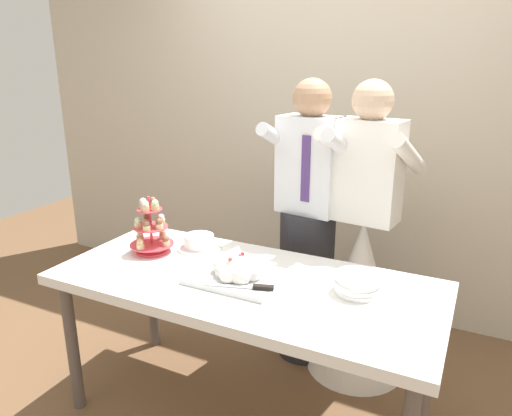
{
  "coord_description": "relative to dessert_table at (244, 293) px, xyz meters",
  "views": [
    {
      "loc": [
        0.94,
        -1.77,
        1.74
      ],
      "look_at": [
        -0.01,
        0.15,
        1.07
      ],
      "focal_mm": 33.15,
      "sensor_mm": 36.0,
      "label": 1
    }
  ],
  "objects": [
    {
      "name": "ground_plane",
      "position": [
        0.0,
        0.0,
        -0.7
      ],
      "size": [
        8.0,
        8.0,
        0.0
      ],
      "primitive_type": "plane",
      "color": "brown"
    },
    {
      "name": "rear_wall",
      "position": [
        0.0,
        1.42,
        0.75
      ],
      "size": [
        5.2,
        0.1,
        2.9
      ],
      "primitive_type": "cube",
      "color": "beige",
      "rests_on": "ground_plane"
    },
    {
      "name": "dessert_table",
      "position": [
        0.0,
        0.0,
        0.0
      ],
      "size": [
        1.8,
        0.8,
        0.78
      ],
      "color": "white",
      "rests_on": "ground_plane"
    },
    {
      "name": "cupcake_stand",
      "position": [
        -0.58,
        0.07,
        0.2
      ],
      "size": [
        0.23,
        0.23,
        0.31
      ],
      "color": "#D83F4C",
      "rests_on": "dessert_table"
    },
    {
      "name": "main_cake_tray",
      "position": [
        -0.02,
        -0.03,
        0.12
      ],
      "size": [
        0.43,
        0.31,
        0.13
      ],
      "color": "silver",
      "rests_on": "dessert_table"
    },
    {
      "name": "plate_stack",
      "position": [
        0.51,
        0.09,
        0.12
      ],
      "size": [
        0.2,
        0.2,
        0.09
      ],
      "color": "white",
      "rests_on": "dessert_table"
    },
    {
      "name": "round_cake",
      "position": [
        -0.39,
        0.22,
        0.11
      ],
      "size": [
        0.24,
        0.24,
        0.08
      ],
      "color": "white",
      "rests_on": "dessert_table"
    },
    {
      "name": "person_groom",
      "position": [
        0.06,
        0.67,
        0.05
      ],
      "size": [
        0.52,
        0.54,
        1.66
      ],
      "color": "#232328",
      "rests_on": "ground_plane"
    },
    {
      "name": "person_bride",
      "position": [
        0.39,
        0.66,
        -0.12
      ],
      "size": [
        0.56,
        0.56,
        1.66
      ],
      "color": "white",
      "rests_on": "ground_plane"
    }
  ]
}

